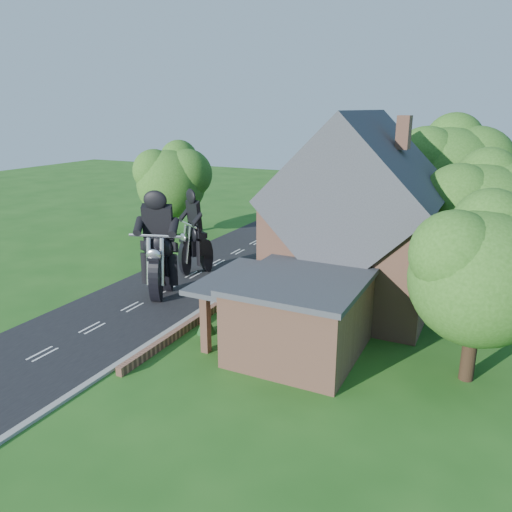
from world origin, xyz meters
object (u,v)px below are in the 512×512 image
at_px(house, 357,226).
at_px(motorcycle_lead, 161,281).
at_px(annex, 297,314).
at_px(motorcycle_follow, 196,261).
at_px(garden_wall, 246,287).

relative_size(house, motorcycle_lead, 5.20).
bearing_deg(annex, motorcycle_follow, 144.05).
xyz_separation_m(house, motorcycle_lead, (-9.99, -4.03, -3.42)).
height_order(house, motorcycle_lead, house).
xyz_separation_m(garden_wall, motorcycle_lead, (-3.80, -3.03, 0.72)).
relative_size(garden_wall, annex, 3.12).
bearing_deg(motorcycle_lead, garden_wall, -158.39).
height_order(garden_wall, annex, annex).
relative_size(garden_wall, motorcycle_lead, 11.16).
bearing_deg(house, motorcycle_follow, 177.91).
bearing_deg(house, motorcycle_lead, -158.04).
height_order(motorcycle_lead, motorcycle_follow, motorcycle_lead).
relative_size(annex, motorcycle_follow, 3.96).
distance_m(annex, motorcycle_lead, 9.81).
relative_size(motorcycle_lead, motorcycle_follow, 1.11).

